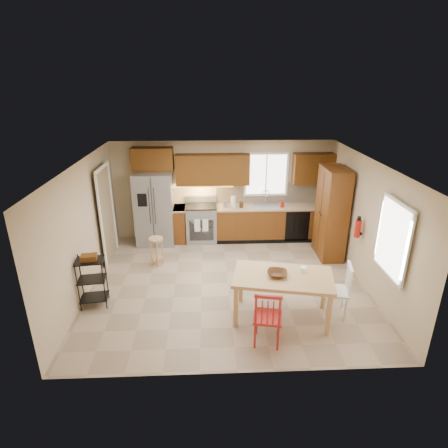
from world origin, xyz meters
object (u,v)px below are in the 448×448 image
fire_extinguisher (358,229)px  table_jar (303,271)px  pantry (331,213)px  utility_cart (92,282)px  range_stove (202,224)px  chair_white (335,290)px  refrigerator (155,208)px  soap_bottle (282,204)px  chair_red (268,316)px  table_bowl (277,276)px  bar_stool (157,251)px  dining_table (282,297)px

fire_extinguisher → table_jar: bearing=-138.5°
pantry → utility_cart: 5.30m
range_stove → chair_white: 4.08m
refrigerator → soap_bottle: (3.18, -0.02, 0.09)m
fire_extinguisher → utility_cart: 5.23m
pantry → chair_red: 3.63m
chair_red → utility_cart: size_ratio=1.00×
soap_bottle → utility_cart: 4.87m
pantry → table_bowl: pantry is taller
chair_red → refrigerator: bearing=130.7°
refrigerator → pantry: pantry is taller
refrigerator → fire_extinguisher: (4.33, -1.98, 0.19)m
soap_bottle → fire_extinguisher: (1.15, -1.95, 0.10)m
fire_extinguisher → utility_cart: bearing=-171.0°
pantry → soap_bottle: bearing=136.5°
soap_bottle → bar_stool: 3.32m
soap_bottle → chair_white: soap_bottle is taller
range_stove → soap_bottle: bearing=-2.4°
fire_extinguisher → soap_bottle: bearing=120.5°
fire_extinguisher → refrigerator: bearing=155.5°
soap_bottle → table_bowl: bearing=-102.2°
refrigerator → utility_cart: (-0.80, -2.79, -0.42)m
chair_white → utility_cart: (-4.32, 0.48, -0.00)m
chair_red → table_bowl: (0.25, 0.65, 0.33)m
dining_table → utility_cart: bearing=-177.5°
range_stove → table_jar: table_jar is taller
soap_bottle → chair_white: bearing=-84.0°
table_bowl → utility_cart: utility_cart is taller
soap_bottle → pantry: size_ratio=0.09×
pantry → dining_table: size_ratio=1.26×
refrigerator → dining_table: refrigerator is taller
table_bowl → table_jar: 0.48m
range_stove → table_jar: size_ratio=6.08×
soap_bottle → table_bowl: (-0.71, -3.29, -0.17)m
fire_extinguisher → table_bowl: size_ratio=1.07×
refrigerator → bar_stool: refrigerator is taller
table_jar → bar_stool: 3.44m
chair_red → dining_table: bearing=73.1°
soap_bottle → table_jar: soap_bottle is taller
chair_white → bar_stool: 3.92m
utility_cart → chair_white: bearing=-13.4°
pantry → chair_red: pantry is taller
refrigerator → fire_extinguisher: refrigerator is taller
chair_red → range_stove: bearing=116.3°
dining_table → bar_stool: size_ratio=2.55×
fire_extinguisher → bar_stool: size_ratio=0.55×
chair_red → utility_cart: bearing=170.1°
pantry → bar_stool: bearing=-175.4°
fire_extinguisher → chair_red: fire_extinguisher is taller
fire_extinguisher → dining_table: 2.32m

